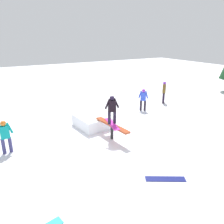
# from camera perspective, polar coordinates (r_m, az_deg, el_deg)

# --- Properties ---
(ground_plane) EXTENTS (60.00, 60.00, 0.00)m
(ground_plane) POSITION_cam_1_polar(r_m,az_deg,el_deg) (10.47, -0.00, -6.97)
(ground_plane) COLOR white
(rail_feature) EXTENTS (2.32, 0.55, 0.75)m
(rail_feature) POSITION_cam_1_polar(r_m,az_deg,el_deg) (10.21, -0.00, -3.79)
(rail_feature) COLOR black
(rail_feature) RESTS_ON ground
(snow_kicker_ramp) EXTENTS (1.96, 1.70, 0.63)m
(snow_kicker_ramp) POSITION_cam_1_polar(r_m,az_deg,el_deg) (11.70, -5.21, -2.46)
(snow_kicker_ramp) COLOR white
(snow_kicker_ramp) RESTS_ON ground
(main_rider_on_rail) EXTENTS (1.55, 0.70, 1.37)m
(main_rider_on_rail) POSITION_cam_1_polar(r_m,az_deg,el_deg) (9.93, -0.00, 0.37)
(main_rider_on_rail) COLOR #C62AA2
(main_rider_on_rail) RESTS_ON rail_feature
(bystander_blue) EXTENTS (0.48, 0.53, 1.43)m
(bystander_blue) POSITION_cam_1_polar(r_m,az_deg,el_deg) (14.25, 8.15, 3.50)
(bystander_blue) COLOR black
(bystander_blue) RESTS_ON ground
(bystander_teal) EXTENTS (0.24, 0.66, 1.44)m
(bystander_teal) POSITION_cam_1_polar(r_m,az_deg,el_deg) (9.94, -26.13, -5.46)
(bystander_teal) COLOR navy
(bystander_teal) RESTS_ON ground
(bystander_brown) EXTENTS (0.55, 0.52, 1.56)m
(bystander_brown) POSITION_cam_1_polar(r_m,az_deg,el_deg) (16.20, 13.42, 5.35)
(bystander_brown) COLOR black
(bystander_brown) RESTS_ON ground
(loose_snowboard_navy) EXTENTS (0.94, 1.31, 0.02)m
(loose_snowboard_navy) POSITION_cam_1_polar(r_m,az_deg,el_deg) (8.00, 13.75, -16.63)
(loose_snowboard_navy) COLOR navy
(loose_snowboard_navy) RESTS_ON ground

